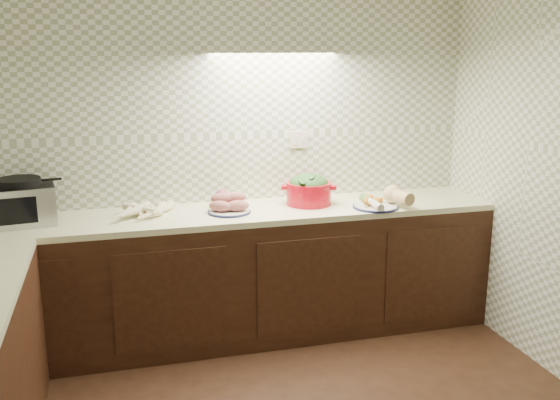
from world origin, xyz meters
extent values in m
cube|color=#969F7E|center=(0.00, 1.78, 1.30)|extent=(3.60, 0.05, 2.60)
cube|color=beige|center=(0.55, 1.79, 1.32)|extent=(0.13, 0.01, 0.12)
cube|color=black|center=(0.00, 1.50, 0.43)|extent=(3.60, 0.60, 0.86)
cube|color=beige|center=(0.00, 1.50, 0.88)|extent=(3.60, 0.60, 0.04)
cube|color=black|center=(-1.31, 1.55, 1.02)|extent=(0.44, 0.35, 0.24)
cube|color=#B2B2B7|center=(-1.29, 1.40, 1.02)|extent=(0.40, 0.06, 0.24)
cube|color=black|center=(-1.29, 1.40, 1.02)|extent=(0.26, 0.04, 0.16)
cylinder|color=black|center=(-1.31, 1.55, 1.16)|extent=(0.29, 0.29, 0.05)
cone|color=beige|center=(-0.63, 1.55, 0.92)|extent=(0.11, 0.25, 0.04)
cone|color=beige|center=(-0.53, 1.55, 0.92)|extent=(0.12, 0.23, 0.05)
cone|color=beige|center=(-0.68, 1.61, 0.93)|extent=(0.12, 0.23, 0.05)
cone|color=beige|center=(-0.57, 1.60, 0.92)|extent=(0.19, 0.19, 0.05)
cone|color=beige|center=(-0.69, 1.51, 0.93)|extent=(0.13, 0.23, 0.06)
cone|color=beige|center=(-0.51, 1.61, 0.92)|extent=(0.05, 0.21, 0.04)
cone|color=beige|center=(-0.44, 1.50, 0.93)|extent=(0.11, 0.26, 0.05)
cone|color=beige|center=(-0.71, 1.51, 0.95)|extent=(0.18, 0.26, 0.05)
cone|color=beige|center=(-0.60, 1.49, 0.95)|extent=(0.18, 0.25, 0.05)
cone|color=beige|center=(-0.44, 1.61, 0.96)|extent=(0.07, 0.25, 0.06)
cone|color=beige|center=(-0.51, 1.46, 0.94)|extent=(0.18, 0.23, 0.05)
cylinder|color=#131944|center=(-0.02, 1.47, 0.91)|extent=(0.29, 0.29, 0.01)
cylinder|color=silver|center=(-0.02, 1.47, 0.91)|extent=(0.27, 0.27, 0.02)
ellipsoid|color=#A65B58|center=(-0.09, 1.45, 0.95)|extent=(0.16, 0.09, 0.07)
ellipsoid|color=#A65B58|center=(0.03, 1.43, 0.95)|extent=(0.16, 0.09, 0.07)
ellipsoid|color=#A65B58|center=(-0.02, 1.52, 0.95)|extent=(0.16, 0.09, 0.07)
ellipsoid|color=#A65B58|center=(-0.06, 1.50, 0.99)|extent=(0.16, 0.09, 0.07)
ellipsoid|color=#A65B58|center=(0.02, 1.51, 0.99)|extent=(0.16, 0.09, 0.07)
cylinder|color=black|center=(-0.03, 1.62, 0.93)|extent=(0.16, 0.16, 0.06)
sphere|color=#7D2947|center=(-0.05, 1.62, 0.98)|extent=(0.09, 0.09, 0.09)
sphere|color=silver|center=(0.00, 1.63, 0.97)|extent=(0.05, 0.05, 0.05)
cylinder|color=#B90A1A|center=(0.56, 1.55, 0.98)|extent=(0.39, 0.39, 0.16)
cube|color=#B90A1A|center=(0.39, 1.60, 1.02)|extent=(0.06, 0.07, 0.02)
cube|color=#B90A1A|center=(0.72, 1.50, 1.02)|extent=(0.06, 0.07, 0.02)
ellipsoid|color=#366528|center=(0.56, 1.55, 1.04)|extent=(0.28, 0.28, 0.15)
cylinder|color=#131944|center=(0.97, 1.34, 0.91)|extent=(0.31, 0.31, 0.01)
cylinder|color=silver|center=(0.97, 1.34, 0.91)|extent=(0.29, 0.29, 0.02)
cone|color=orange|center=(0.96, 1.36, 0.93)|extent=(0.12, 0.17, 0.04)
cone|color=orange|center=(0.97, 1.34, 0.93)|extent=(0.13, 0.16, 0.04)
cone|color=orange|center=(0.97, 1.36, 0.93)|extent=(0.11, 0.17, 0.04)
cone|color=orange|center=(0.94, 1.35, 0.95)|extent=(0.15, 0.15, 0.04)
cone|color=orange|center=(0.95, 1.37, 0.95)|extent=(0.17, 0.13, 0.04)
cylinder|color=silver|center=(0.94, 1.28, 0.94)|extent=(0.05, 0.20, 0.05)
cylinder|color=#3C6E2D|center=(0.93, 1.43, 0.94)|extent=(0.06, 0.12, 0.05)
camera|label=1|loc=(-0.74, -2.46, 1.97)|focal=40.00mm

